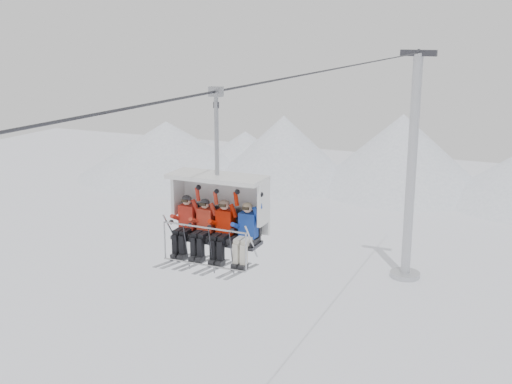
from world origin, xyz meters
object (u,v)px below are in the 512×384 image
at_px(chairlift_carrier, 220,205).
at_px(skier_far_left, 186,223).
at_px(lift_tower_right, 411,184).
at_px(skier_center_left, 204,226).
at_px(skier_far_right, 246,232).
at_px(skier_center_right, 223,229).

distance_m(chairlift_carrier, skier_far_left, 0.95).
xyz_separation_m(lift_tower_right, skier_far_left, (-0.77, -24.35, 4.41)).
distance_m(chairlift_carrier, skier_center_left, 0.64).
bearing_deg(lift_tower_right, skier_center_left, -90.66).
distance_m(skier_center_left, skier_far_right, 1.09).
xyz_separation_m(skier_center_right, skier_far_right, (0.58, 0.00, 0.00)).
bearing_deg(skier_center_left, skier_center_right, 0.56).
distance_m(skier_far_left, skier_center_right, 1.00).
distance_m(lift_tower_right, skier_far_right, 24.76).
bearing_deg(skier_center_left, chairlift_carrier, 47.66).
relative_size(chairlift_carrier, skier_center_left, 2.36).
relative_size(lift_tower_right, skier_center_right, 7.99).
height_order(lift_tower_right, chairlift_carrier, lift_tower_right).
bearing_deg(skier_center_left, skier_far_right, 0.26).
distance_m(skier_center_right, skier_far_right, 0.58).
bearing_deg(skier_center_left, skier_far_left, 179.41).
distance_m(lift_tower_right, skier_center_right, 24.75).
height_order(lift_tower_right, skier_center_left, lift_tower_right).
bearing_deg(chairlift_carrier, skier_far_left, -158.41).
bearing_deg(skier_center_right, skier_far_left, 180.00).
xyz_separation_m(lift_tower_right, chairlift_carrier, (0.00, -24.05, 4.88)).
bearing_deg(lift_tower_right, skier_far_right, -88.09).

